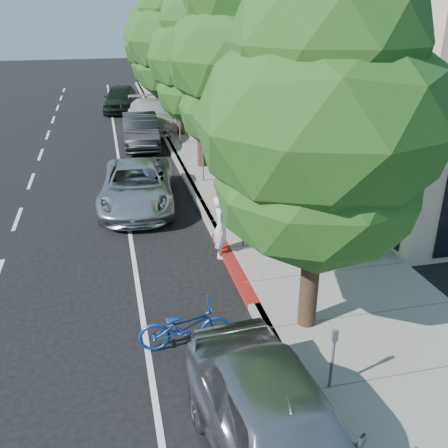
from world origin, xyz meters
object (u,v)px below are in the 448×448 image
object	(u,v)px
dark_suv_far	(120,98)
street_tree_5	(154,37)
cyclist	(221,227)
pedestrian	(233,147)
street_tree_0	(322,125)
white_pickup	(151,115)
street_tree_4	(164,47)
near_car_a	(281,437)
dark_sedan	(140,131)
street_tree_3	(178,42)
silver_suv	(137,186)
bicycle	(185,326)
street_tree_2	(200,60)
street_tree_1	(239,62)

from	to	relation	value
dark_suv_far	street_tree_5	bearing A→B (deg)	62.75
cyclist	pedestrian	world-z (taller)	pedestrian
cyclist	street_tree_0	bearing A→B (deg)	-144.92
street_tree_0	white_pickup	bearing A→B (deg)	93.99
white_pickup	pedestrian	distance (m)	9.10
street_tree_4	cyclist	size ratio (longest dim) A/B	3.87
street_tree_5	white_pickup	world-z (taller)	street_tree_5
street_tree_4	street_tree_5	distance (m)	6.00
near_car_a	dark_sedan	bearing A→B (deg)	86.31
street_tree_3	dark_suv_far	bearing A→B (deg)	109.72
silver_suv	pedestrian	world-z (taller)	pedestrian
silver_suv	dark_suv_far	bearing A→B (deg)	95.62
bicycle	pedestrian	xyz separation A→B (m)	(3.93, 11.37, 0.54)
bicycle	near_car_a	world-z (taller)	near_car_a
street_tree_2	white_pickup	xyz separation A→B (m)	(-1.40, 8.06, -3.76)
white_pickup	bicycle	bearing A→B (deg)	-96.43
street_tree_2	silver_suv	xyz separation A→B (m)	(-3.05, -3.70, -3.81)
dark_sedan	white_pickup	world-z (taller)	white_pickup
dark_suv_far	near_car_a	bearing A→B (deg)	-80.43
street_tree_5	cyclist	distance (m)	26.43
cyclist	dark_sedan	bearing A→B (deg)	25.35
street_tree_1	dark_suv_far	size ratio (longest dim) A/B	1.62
silver_suv	near_car_a	world-z (taller)	near_car_a
street_tree_4	street_tree_5	xyz separation A→B (m)	(-0.00, 6.00, 0.18)
street_tree_2	bicycle	world-z (taller)	street_tree_2
silver_suv	near_car_a	xyz separation A→B (m)	(1.21, -11.80, 0.10)
street_tree_5	cyclist	bearing A→B (deg)	-92.28
cyclist	silver_suv	distance (m)	4.91
pedestrian	bicycle	bearing A→B (deg)	67.72
street_tree_4	dark_suv_far	distance (m)	4.79
street_tree_2	near_car_a	world-z (taller)	street_tree_2
street_tree_5	dark_sedan	xyz separation A→B (m)	(-2.27, -13.50, -3.58)
street_tree_3	silver_suv	world-z (taller)	street_tree_3
street_tree_1	white_pickup	xyz separation A→B (m)	(-1.40, 14.06, -4.27)
street_tree_5	bicycle	xyz separation A→B (m)	(-2.70, -30.02, -3.86)
cyclist	street_tree_4	bearing A→B (deg)	16.87
street_tree_1	white_pickup	size ratio (longest dim) A/B	1.45
white_pickup	street_tree_3	bearing A→B (deg)	-58.57
silver_suv	pedestrian	bearing A→B (deg)	41.85
pedestrian	dark_sedan	bearing A→B (deg)	-59.06
silver_suv	white_pickup	xyz separation A→B (m)	(1.65, 11.76, 0.05)
street_tree_0	dark_suv_far	xyz separation A→B (m)	(-2.84, 25.92, -3.70)
dark_sedan	pedestrian	distance (m)	6.23
street_tree_1	street_tree_2	xyz separation A→B (m)	(0.00, 6.00, -0.51)
street_tree_0	street_tree_2	distance (m)	12.00
street_tree_3	pedestrian	bearing A→B (deg)	-79.56
street_tree_2	street_tree_5	distance (m)	18.00
white_pickup	street_tree_4	bearing A→B (deg)	67.69
street_tree_4	pedestrian	distance (m)	13.09
silver_suv	dark_suv_far	distance (m)	17.63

